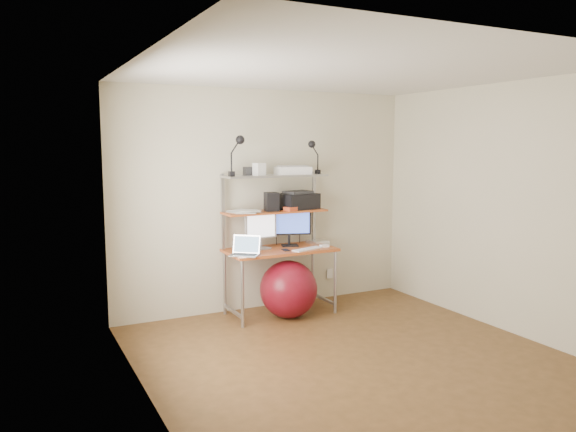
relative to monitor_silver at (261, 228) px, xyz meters
name	(u,v)px	position (x,y,z in m)	size (l,w,h in m)	color
room	(353,218)	(0.19, -1.53, 0.28)	(3.60, 3.60, 3.60)	brown
computer_desk	(278,229)	(0.19, -0.03, -0.02)	(1.20, 0.60, 1.57)	#BB4F24
wall_outlet	(330,273)	(1.04, 0.25, -0.67)	(0.08, 0.01, 0.12)	white
monitor_silver	(261,228)	(0.00, 0.00, 0.00)	(0.39, 0.16, 0.44)	#ABABAF
monitor_black	(289,224)	(0.36, 0.02, 0.02)	(0.49, 0.21, 0.50)	black
laptop	(246,251)	(-0.29, -0.25, -0.19)	(0.37, 0.36, 0.26)	silver
keyboard	(308,249)	(0.44, -0.27, -0.23)	(0.38, 0.11, 0.01)	white
mouse	(324,246)	(0.68, -0.23, -0.22)	(0.10, 0.06, 0.03)	white
mac_mini	(318,242)	(0.73, 0.02, -0.21)	(0.20, 0.20, 0.04)	silver
phone	(286,250)	(0.20, -0.21, -0.23)	(0.06, 0.12, 0.01)	black
printer	(298,201)	(0.50, 0.06, 0.27)	(0.48, 0.38, 0.21)	black
nas_cube	(271,202)	(0.14, 0.02, 0.28)	(0.14, 0.14, 0.21)	black
red_box	(292,209)	(0.35, -0.07, 0.20)	(0.16, 0.11, 0.05)	#CD4520
scanner	(293,170)	(0.42, 0.05, 0.62)	(0.40, 0.29, 0.10)	white
box_white	(259,169)	(-0.02, 0.00, 0.64)	(0.11, 0.10, 0.13)	white
box_grey	(248,171)	(-0.10, 0.09, 0.62)	(0.09, 0.09, 0.09)	#2D2D2F
clip_lamp_left	(238,146)	(-0.27, -0.04, 0.89)	(0.17, 0.10, 0.43)	black
clip_lamp_right	(313,150)	(0.65, -0.01, 0.85)	(0.15, 0.08, 0.38)	black
exercise_ball	(288,289)	(0.21, -0.26, -0.66)	(0.63, 0.63, 0.63)	maroon
paper_stack	(244,211)	(-0.18, 0.03, 0.19)	(0.36, 0.42, 0.02)	white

